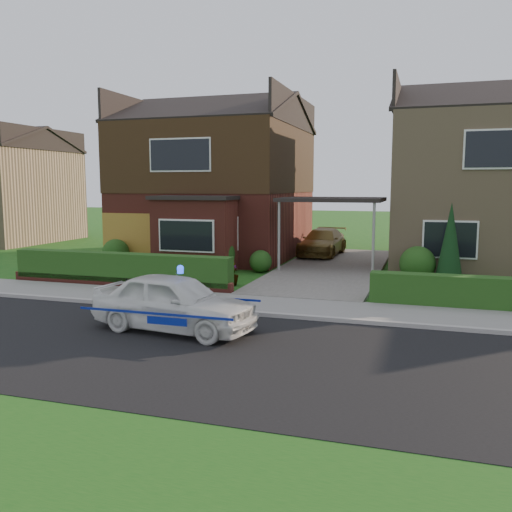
% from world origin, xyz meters
% --- Properties ---
extents(ground, '(120.00, 120.00, 0.00)m').
position_xyz_m(ground, '(0.00, 0.00, 0.00)').
color(ground, '#185115').
rests_on(ground, ground).
extents(road, '(60.00, 6.00, 0.02)m').
position_xyz_m(road, '(0.00, 0.00, 0.00)').
color(road, black).
rests_on(road, ground).
extents(kerb, '(60.00, 0.16, 0.12)m').
position_xyz_m(kerb, '(0.00, 3.05, 0.06)').
color(kerb, '#9E9993').
rests_on(kerb, ground).
extents(sidewalk, '(60.00, 2.00, 0.10)m').
position_xyz_m(sidewalk, '(0.00, 4.10, 0.05)').
color(sidewalk, slate).
rests_on(sidewalk, ground).
extents(grass_verge, '(60.00, 4.00, 0.01)m').
position_xyz_m(grass_verge, '(0.00, -5.00, 0.00)').
color(grass_verge, '#185115').
rests_on(grass_verge, ground).
extents(driveway, '(3.80, 12.00, 0.12)m').
position_xyz_m(driveway, '(0.00, 11.00, 0.06)').
color(driveway, '#666059').
rests_on(driveway, ground).
extents(house_left, '(7.50, 9.53, 7.25)m').
position_xyz_m(house_left, '(-5.78, 13.90, 3.81)').
color(house_left, maroon).
rests_on(house_left, ground).
extents(house_right, '(7.50, 8.06, 7.25)m').
position_xyz_m(house_right, '(5.80, 13.99, 3.66)').
color(house_right, tan).
rests_on(house_right, ground).
extents(carport_link, '(3.80, 3.00, 2.77)m').
position_xyz_m(carport_link, '(0.00, 10.95, 2.66)').
color(carport_link, black).
rests_on(carport_link, ground).
extents(garage_door, '(2.20, 0.10, 2.10)m').
position_xyz_m(garage_door, '(-8.25, 9.96, 1.05)').
color(garage_door, olive).
rests_on(garage_door, ground).
extents(dwarf_wall, '(7.70, 0.25, 0.36)m').
position_xyz_m(dwarf_wall, '(-5.80, 5.30, 0.18)').
color(dwarf_wall, maroon).
rests_on(dwarf_wall, ground).
extents(hedge_left, '(7.50, 0.55, 0.90)m').
position_xyz_m(hedge_left, '(-5.80, 5.45, 0.00)').
color(hedge_left, '#133D14').
rests_on(hedge_left, ground).
extents(shrub_left_far, '(1.08, 1.08, 1.08)m').
position_xyz_m(shrub_left_far, '(-8.50, 9.50, 0.54)').
color(shrub_left_far, '#133D14').
rests_on(shrub_left_far, ground).
extents(shrub_left_mid, '(1.32, 1.32, 1.32)m').
position_xyz_m(shrub_left_mid, '(-4.00, 9.30, 0.66)').
color(shrub_left_mid, '#133D14').
rests_on(shrub_left_mid, ground).
extents(shrub_left_near, '(0.84, 0.84, 0.84)m').
position_xyz_m(shrub_left_near, '(-2.40, 9.60, 0.42)').
color(shrub_left_near, '#133D14').
rests_on(shrub_left_near, ground).
extents(shrub_right_near, '(1.20, 1.20, 1.20)m').
position_xyz_m(shrub_right_near, '(3.20, 9.40, 0.60)').
color(shrub_right_near, '#133D14').
rests_on(shrub_right_near, ground).
extents(conifer_a, '(0.90, 0.90, 2.60)m').
position_xyz_m(conifer_a, '(4.20, 9.20, 1.30)').
color(conifer_a, black).
rests_on(conifer_a, ground).
extents(neighbour_left, '(6.50, 7.00, 5.20)m').
position_xyz_m(neighbour_left, '(-20.00, 16.00, 2.60)').
color(neighbour_left, tan).
rests_on(neighbour_left, ground).
extents(police_car, '(3.47, 3.93, 1.45)m').
position_xyz_m(police_car, '(-1.82, 1.20, 0.64)').
color(police_car, white).
rests_on(police_car, ground).
extents(driveway_car, '(1.82, 4.06, 1.16)m').
position_xyz_m(driveway_car, '(-1.00, 14.50, 0.70)').
color(driveway_car, brown).
rests_on(driveway_car, driveway).
extents(potted_plant_a, '(0.51, 0.42, 0.83)m').
position_xyz_m(potted_plant_a, '(-3.36, 7.27, 0.41)').
color(potted_plant_a, gray).
rests_on(potted_plant_a, ground).
extents(potted_plant_b, '(0.52, 0.51, 0.74)m').
position_xyz_m(potted_plant_b, '(-6.33, 7.70, 0.37)').
color(potted_plant_b, gray).
rests_on(potted_plant_b, ground).
extents(potted_plant_c, '(0.50, 0.50, 0.80)m').
position_xyz_m(potted_plant_c, '(-2.50, 6.75, 0.40)').
color(potted_plant_c, gray).
rests_on(potted_plant_c, ground).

